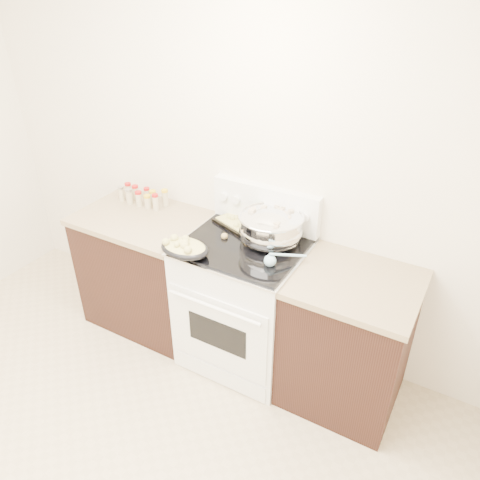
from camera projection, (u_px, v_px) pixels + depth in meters
The scene contains 9 objects.
counter_left at pixel (149, 269), 3.56m from camera, with size 0.93×0.67×0.92m.
counter_right at pixel (347, 340), 2.89m from camera, with size 0.73×0.67×0.92m.
kitchen_range at pixel (244, 300), 3.19m from camera, with size 0.78×0.73×1.22m.
mixing_bowl at pixel (271, 228), 2.93m from camera, with size 0.52×0.52×0.24m.
roasting_pan at pixel (184, 248), 2.82m from camera, with size 0.32×0.23×0.12m.
baking_sheet at pixel (244, 223), 3.14m from camera, with size 0.44×0.37×0.06m.
wooden_spoon at pixel (231, 235), 3.02m from camera, with size 0.19×0.20×0.04m.
blue_ladle at pixel (272, 260), 2.74m from camera, with size 0.21×0.20×0.09m.
spice_jars at pixel (142, 196), 3.46m from camera, with size 0.39×0.15×0.13m.
Camera 1 is at (1.57, -0.77, 2.49)m, focal length 35.00 mm.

